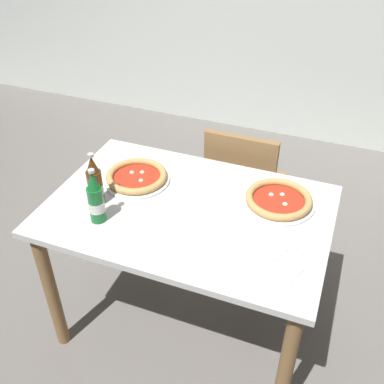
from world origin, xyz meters
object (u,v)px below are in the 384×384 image
dining_table_main (188,228)px  chair_behind_table (243,186)px  pizza_marinara_far (137,177)px  beer_bottle_left (96,200)px  napkin_with_cutlery (281,260)px  pizza_margherita_near (279,200)px  beer_bottle_center (95,183)px

dining_table_main → chair_behind_table: 0.64m
dining_table_main → pizza_marinara_far: (-0.29, 0.10, 0.14)m
dining_table_main → beer_bottle_left: bearing=-147.0°
chair_behind_table → napkin_with_cutlery: chair_behind_table is taller
dining_table_main → chair_behind_table: chair_behind_table is taller
pizza_margherita_near → pizza_marinara_far: (-0.65, -0.06, 0.00)m
pizza_margherita_near → beer_bottle_left: (-0.67, -0.37, 0.08)m
beer_bottle_left → napkin_with_cutlery: beer_bottle_left is taller
chair_behind_table → pizza_marinara_far: bearing=53.2°
beer_bottle_left → napkin_with_cutlery: 0.76m
dining_table_main → pizza_margherita_near: size_ratio=3.87×
beer_bottle_center → napkin_with_cutlery: (0.81, -0.06, -0.10)m
pizza_margherita_near → napkin_with_cutlery: pizza_margherita_near is taller
pizza_marinara_far → napkin_with_cutlery: (0.73, -0.27, -0.02)m
pizza_marinara_far → beer_bottle_left: (-0.02, -0.31, 0.08)m
pizza_marinara_far → beer_bottle_center: (-0.08, -0.21, 0.08)m
beer_bottle_left → beer_bottle_center: bearing=122.7°
pizza_margherita_near → beer_bottle_left: beer_bottle_left is taller
chair_behind_table → pizza_margherita_near: (0.26, -0.44, 0.29)m
chair_behind_table → napkin_with_cutlery: 0.89m
chair_behind_table → beer_bottle_center: beer_bottle_center is taller
dining_table_main → pizza_marinara_far: bearing=160.7°
beer_bottle_center → napkin_with_cutlery: size_ratio=1.06×
pizza_margherita_near → beer_bottle_center: 0.79m
pizza_margherita_near → pizza_marinara_far: size_ratio=1.02×
pizza_margherita_near → napkin_with_cutlery: 0.35m
beer_bottle_left → beer_bottle_center: 0.12m
dining_table_main → napkin_with_cutlery: 0.48m
beer_bottle_left → napkin_with_cutlery: size_ratio=1.06×
beer_bottle_center → chair_behind_table: bearing=56.8°
dining_table_main → napkin_with_cutlery: bearing=-21.2°
beer_bottle_left → pizza_marinara_far: bearing=86.1°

